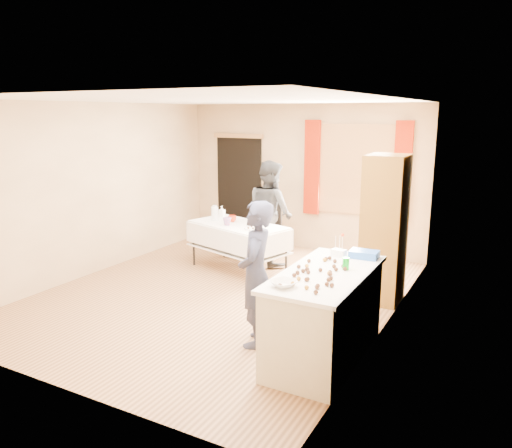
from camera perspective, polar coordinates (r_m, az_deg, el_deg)
The scene contains 29 objects.
floor at distance 6.98m, azimuth -3.91°, elevation -7.99°, with size 4.50×5.50×0.02m, color #9E7047.
ceiling at distance 6.54m, azimuth -4.26°, elevation 14.04°, with size 4.50×5.50×0.02m, color white.
wall_back at distance 9.06m, azimuth 5.31°, elevation 5.30°, with size 4.50×0.02×2.60m, color tan.
wall_front at distance 4.60m, azimuth -22.75°, elevation -2.76°, with size 4.50×0.02×2.60m, color tan.
wall_left at distance 8.06m, azimuth -17.83°, elevation 3.85°, with size 0.02×5.50×2.60m, color tan.
wall_right at distance 5.77m, azimuth 15.27°, elevation 0.74°, with size 0.02×5.50×2.60m, color tan.
window_frame at distance 8.66m, azimuth 11.37°, elevation 6.11°, with size 1.32×0.06×1.52m, color olive.
window_pane at distance 8.65m, azimuth 11.34°, elevation 6.10°, with size 1.20×0.02×1.40m, color white.
curtain_left at distance 8.87m, azimuth 6.43°, elevation 6.42°, with size 0.28×0.06×1.65m, color #8D1A04.
curtain_right at distance 8.42m, azimuth 16.36°, elevation 5.67°, with size 0.28×0.06×1.65m, color #8D1A04.
doorway at distance 9.65m, azimuth -1.93°, elevation 4.00°, with size 0.95×0.04×2.00m, color black.
door_lintel at distance 9.53m, azimuth -2.06°, elevation 10.05°, with size 1.05×0.06×0.08m, color olive.
cabinet at distance 6.67m, azimuth 14.45°, elevation -0.59°, with size 0.50×0.60×1.93m, color brown.
counter at distance 5.14m, azimuth 7.86°, elevation -10.28°, with size 0.78×1.65×0.91m.
party_table at distance 7.83m, azimuth -2.04°, elevation -2.18°, with size 1.76×1.24×0.75m.
chair at distance 8.67m, azimuth 1.14°, elevation -1.67°, with size 0.44×0.44×1.03m.
girl at distance 5.27m, azimuth -0.02°, elevation -5.76°, with size 0.52×0.65×1.56m, color #22243B.
woman at distance 8.14m, azimuth 1.66°, elevation 1.32°, with size 1.05×0.99×1.70m, color black.
soda_can at distance 5.07m, azimuth 10.23°, elevation -4.47°, with size 0.07×0.07×0.12m, color #098A15.
mixing_bowl at distance 4.53m, azimuth 3.16°, elevation -6.81°, with size 0.30×0.30×0.06m, color white.
foam_block at distance 5.51m, azimuth 9.43°, elevation -3.28°, with size 0.15×0.10×0.08m, color white.
blue_basket at distance 5.51m, azimuth 12.25°, elevation -3.40°, with size 0.30×0.20×0.08m, color blue.
pitcher at distance 8.03m, azimuth -4.73°, elevation 1.19°, with size 0.11×0.11×0.22m, color silver.
cup_red at distance 7.91m, azimuth -2.75°, elevation 0.62°, with size 0.14×0.14×0.10m, color #B92D0F.
cup_rainbow at distance 7.67m, azimuth -3.32°, elevation 0.30°, with size 0.15×0.15×0.12m, color red.
small_bowl at distance 7.62m, azimuth 0.08°, elevation 0.00°, with size 0.27×0.27×0.06m, color white.
pastry_tray at distance 7.36m, azimuth -0.15°, elevation -0.62°, with size 0.28×0.20×0.02m, color white.
bottle at distance 8.28m, azimuth -3.92°, elevation 1.43°, with size 0.09×0.09×0.19m, color white.
cake_balls at distance 4.86m, azimuth 7.01°, elevation -5.60°, with size 0.52×1.08×0.04m.
Camera 1 is at (3.50, -5.52, 2.44)m, focal length 35.00 mm.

